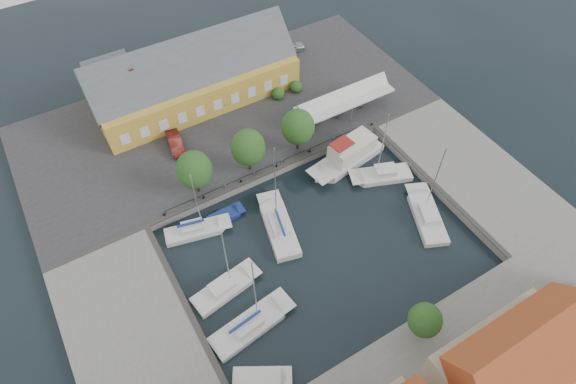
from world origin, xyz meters
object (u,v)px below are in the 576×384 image
object	(u,v)px
center_sailboat	(279,227)
west_boat_a	(197,231)
warehouse	(190,79)
west_boat_c	(225,289)
east_boat_c	(426,216)
trawler	(348,156)
east_boat_a	(382,176)
launch_sw	(261,379)
west_boat_d	(250,326)
car_silver	(291,47)
tent_canopy	(345,99)
launch_nw	(226,216)
car_red	(175,143)

from	to	relation	value
center_sailboat	west_boat_a	distance (m)	9.51
warehouse	west_boat_c	world-z (taller)	warehouse
warehouse	center_sailboat	world-z (taller)	center_sailboat
center_sailboat	east_boat_c	distance (m)	17.54
trawler	east_boat_a	bearing A→B (deg)	-64.37
west_boat_a	center_sailboat	bearing A→B (deg)	-27.93
west_boat_a	launch_sw	bearing A→B (deg)	-95.05
center_sailboat	trawler	xyz separation A→B (m)	(13.09, 4.72, 0.65)
west_boat_d	east_boat_c	bearing A→B (deg)	3.38
car_silver	trawler	distance (m)	23.98
center_sailboat	west_boat_d	world-z (taller)	center_sailboat
warehouse	tent_canopy	world-z (taller)	warehouse
west_boat_a	west_boat_d	xyz separation A→B (m)	(-0.03, -13.37, -0.00)
east_boat_a	east_boat_c	size ratio (longest dim) A/B	0.99
west_boat_c	warehouse	bearing A→B (deg)	72.36
west_boat_c	launch_nw	size ratio (longest dim) A/B	2.35
center_sailboat	west_boat_a	world-z (taller)	center_sailboat
trawler	launch_sw	xyz separation A→B (m)	(-23.13, -18.75, -0.93)
car_red	west_boat_a	bearing A→B (deg)	-94.72
tent_canopy	east_boat_c	bearing A→B (deg)	-93.81
tent_canopy	car_red	xyz separation A→B (m)	(-22.50, 5.86, -1.89)
tent_canopy	west_boat_c	world-z (taller)	west_boat_c
warehouse	trawler	world-z (taller)	warehouse
tent_canopy	launch_nw	xyz separation A→B (m)	(-21.68, -6.92, -3.59)
west_boat_d	launch_sw	xyz separation A→B (m)	(-1.61, -5.11, -0.18)
center_sailboat	west_boat_c	distance (m)	9.67
tent_canopy	east_boat_a	xyz separation A→B (m)	(-1.90, -11.42, -3.42)
warehouse	east_boat_a	distance (m)	29.54
trawler	east_boat_c	bearing A→B (deg)	-77.23
trawler	west_boat_c	world-z (taller)	west_boat_c
east_boat_a	launch_nw	bearing A→B (deg)	167.18
warehouse	car_red	xyz separation A→B (m)	(-5.90, -7.99, -2.64)
tent_canopy	east_boat_c	size ratio (longest dim) A/B	1.22
trawler	launch_nw	distance (m)	17.66
west_boat_c	center_sailboat	bearing A→B (deg)	24.01
car_red	east_boat_c	world-z (taller)	east_boat_c
center_sailboat	launch_sw	bearing A→B (deg)	-125.60
launch_nw	west_boat_c	bearing A→B (deg)	-116.26
car_silver	east_boat_a	world-z (taller)	east_boat_a
east_boat_a	east_boat_c	world-z (taller)	east_boat_c
car_silver	car_red	size ratio (longest dim) A/B	0.95
east_boat_a	west_boat_c	size ratio (longest dim) A/B	1.05
trawler	east_boat_c	world-z (taller)	east_boat_c
tent_canopy	trawler	size ratio (longest dim) A/B	1.22
car_red	car_silver	bearing A→B (deg)	32.22
tent_canopy	car_red	bearing A→B (deg)	165.39
east_boat_a	west_boat_d	bearing A→B (deg)	-158.81
trawler	launch_nw	world-z (taller)	trawler
east_boat_c	center_sailboat	bearing A→B (deg)	154.74
trawler	east_boat_c	xyz separation A→B (m)	(2.77, -12.20, -0.76)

